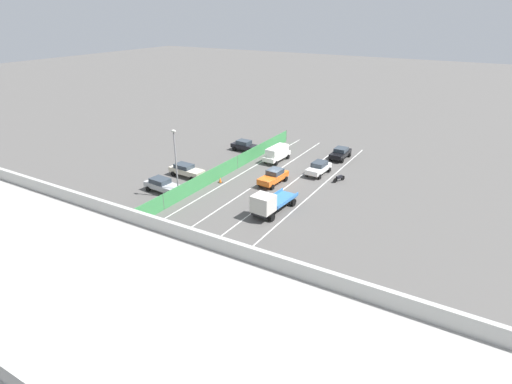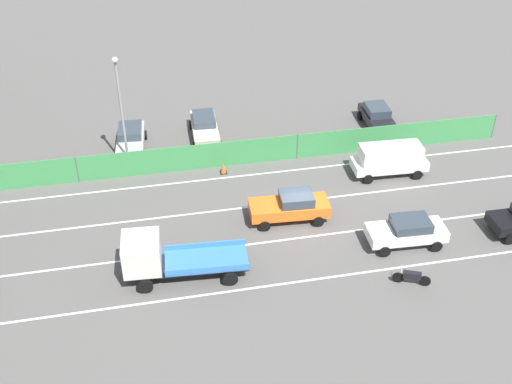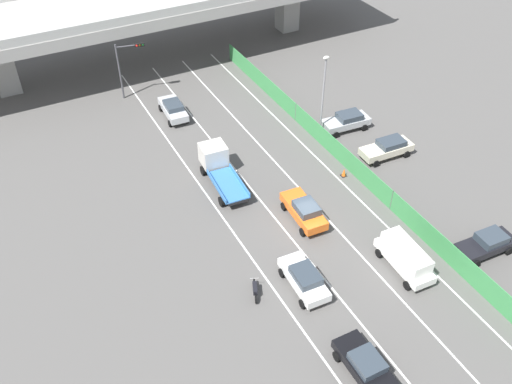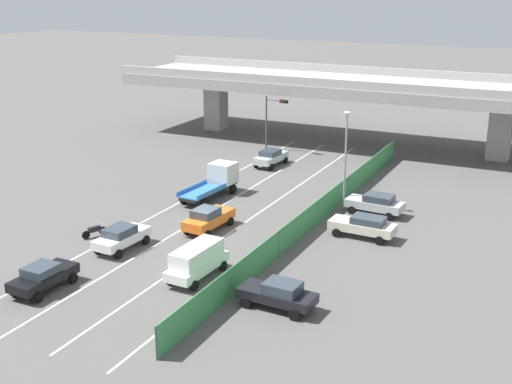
% 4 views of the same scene
% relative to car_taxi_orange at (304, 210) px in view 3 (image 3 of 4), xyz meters
% --- Properties ---
extents(ground_plane, '(300.00, 300.00, 0.00)m').
position_rel_car_taxi_orange_xyz_m(ground_plane, '(-0.09, -0.51, -0.95)').
color(ground_plane, '#565451').
extents(lane_line_left_edge, '(0.14, 47.21, 0.01)m').
position_rel_car_taxi_orange_xyz_m(lane_line_left_edge, '(-5.36, 5.09, -0.94)').
color(lane_line_left_edge, silver).
rests_on(lane_line_left_edge, ground).
extents(lane_line_mid_left, '(0.14, 47.21, 0.01)m').
position_rel_car_taxi_orange_xyz_m(lane_line_mid_left, '(-1.85, 5.09, -0.94)').
color(lane_line_mid_left, silver).
rests_on(lane_line_mid_left, ground).
extents(lane_line_mid_right, '(0.14, 47.21, 0.01)m').
position_rel_car_taxi_orange_xyz_m(lane_line_mid_right, '(1.66, 5.09, -0.94)').
color(lane_line_mid_right, silver).
rests_on(lane_line_mid_right, ground).
extents(lane_line_right_edge, '(0.14, 47.21, 0.01)m').
position_rel_car_taxi_orange_xyz_m(lane_line_right_edge, '(5.18, 5.09, -0.94)').
color(lane_line_right_edge, silver).
rests_on(lane_line_right_edge, ground).
extents(elevated_overpass, '(51.34, 11.85, 7.87)m').
position_rel_car_taxi_orange_xyz_m(elevated_overpass, '(-0.09, 30.69, 5.23)').
color(elevated_overpass, '#A09E99').
rests_on(elevated_overpass, ground).
extents(green_fence, '(0.10, 43.31, 1.82)m').
position_rel_car_taxi_orange_xyz_m(green_fence, '(6.61, 5.09, -0.04)').
color(green_fence, '#3D8E4C').
rests_on(green_fence, ground).
extents(car_taxi_orange, '(2.22, 4.72, 1.76)m').
position_rel_car_taxi_orange_xyz_m(car_taxi_orange, '(0.00, 0.00, 0.00)').
color(car_taxi_orange, orange).
rests_on(car_taxi_orange, ground).
extents(car_sedan_white, '(2.15, 4.42, 1.64)m').
position_rel_car_taxi_orange_xyz_m(car_sedan_white, '(-3.51, -5.74, -0.04)').
color(car_sedan_white, white).
rests_on(car_sedan_white, ground).
extents(car_sedan_silver, '(2.12, 4.53, 1.59)m').
position_rel_car_taxi_orange_xyz_m(car_sedan_silver, '(-3.41, 18.27, -0.05)').
color(car_sedan_silver, '#B7BABC').
rests_on(car_sedan_silver, ground).
extents(car_van_white, '(2.14, 4.89, 2.09)m').
position_rel_car_taxi_orange_xyz_m(car_van_white, '(3.49, -7.45, 0.25)').
color(car_van_white, silver).
rests_on(car_van_white, ground).
extents(car_sedan_black, '(2.09, 4.32, 1.59)m').
position_rel_car_taxi_orange_xyz_m(car_sedan_black, '(-3.81, -12.93, -0.07)').
color(car_sedan_black, black).
rests_on(car_sedan_black, ground).
extents(flatbed_truck_blue, '(2.67, 6.47, 2.59)m').
position_rel_car_taxi_orange_xyz_m(flatbed_truck_blue, '(-3.58, 7.73, 0.39)').
color(flatbed_truck_blue, black).
rests_on(flatbed_truck_blue, ground).
extents(motorcycle, '(0.93, 1.83, 0.93)m').
position_rel_car_taxi_orange_xyz_m(motorcycle, '(-6.66, -4.73, -0.49)').
color(motorcycle, black).
rests_on(motorcycle, ground).
extents(parked_sedan_dark, '(4.50, 2.14, 1.62)m').
position_rel_car_taxi_orange_xyz_m(parked_sedan_dark, '(9.66, -8.97, -0.05)').
color(parked_sedan_dark, black).
rests_on(parked_sedan_dark, ground).
extents(parked_sedan_cream, '(4.75, 2.12, 1.61)m').
position_rel_car_taxi_orange_xyz_m(parked_sedan_cream, '(10.65, 3.61, -0.04)').
color(parked_sedan_cream, beige).
rests_on(parked_sedan_cream, ground).
extents(parked_wagon_silver, '(4.57, 2.29, 1.63)m').
position_rel_car_taxi_orange_xyz_m(parked_wagon_silver, '(10.00, 8.81, -0.03)').
color(parked_wagon_silver, '#B2B5B7').
rests_on(parked_wagon_silver, ground).
extents(traffic_light, '(2.81, 0.92, 5.79)m').
position_rel_car_taxi_orange_xyz_m(traffic_light, '(-5.72, 23.72, 3.08)').
color(traffic_light, '#47474C').
rests_on(traffic_light, ground).
extents(street_lamp, '(0.60, 0.36, 7.90)m').
position_rel_car_taxi_orange_xyz_m(street_lamp, '(7.28, 9.08, 3.79)').
color(street_lamp, gray).
rests_on(street_lamp, ground).
extents(traffic_cone, '(0.47, 0.47, 0.72)m').
position_rel_car_taxi_orange_xyz_m(traffic_cone, '(5.80, 3.05, -0.61)').
color(traffic_cone, orange).
rests_on(traffic_cone, ground).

